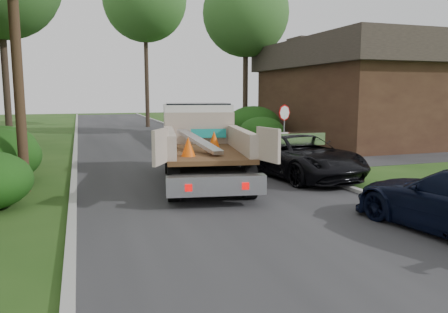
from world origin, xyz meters
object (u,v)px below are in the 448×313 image
tree_right_far (246,14)px  tree_center_far (145,0)px  house_right (362,91)px  stop_sign (284,120)px  black_pickup (299,156)px  utility_pole (15,17)px  flatbed_truck (200,138)px

tree_right_far → tree_center_far: bearing=118.8°
tree_center_far → house_right: bearing=-55.5°
stop_sign → black_pickup: 4.88m
tree_right_far → tree_center_far: (-5.50, 10.00, 2.50)m
tree_right_far → utility_pole: bearing=-130.8°
stop_sign → flatbed_truck: size_ratio=0.34×
stop_sign → utility_pole: utility_pole is taller
utility_pole → black_pickup: size_ratio=1.81×
tree_right_far → tree_center_far: 11.68m
tree_center_far → black_pickup: bearing=-86.4°
black_pickup → flatbed_truck: bearing=156.7°
stop_sign → tree_right_far: 13.08m
utility_pole → tree_right_far: tree_right_far is taller
tree_right_far → flatbed_truck: 17.72m
utility_pole → flatbed_truck: 6.82m
tree_right_far → black_pickup: size_ratio=2.08×
tree_center_far → flatbed_truck: tree_center_far is taller
stop_sign → flatbed_truck: bearing=-144.8°
utility_pole → flatbed_truck: bearing=5.0°
tree_center_far → flatbed_truck: 26.38m
house_right → black_pickup: (-9.40, -9.50, -2.39)m
house_right → tree_center_far: 20.93m
stop_sign → tree_center_far: bearing=98.7°
utility_pole → black_pickup: 10.10m
stop_sign → tree_center_far: (-3.20, 21.00, 9.20)m
house_right → tree_right_far: tree_right_far is taller
stop_sign → black_pickup: size_ratio=0.45×
utility_pole → tree_right_far: bearing=49.2°
flatbed_truck → tree_right_far: bearing=73.1°
flatbed_truck → black_pickup: bearing=-6.2°
utility_pole → flatbed_truck: utility_pole is taller
house_right → black_pickup: house_right is taller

